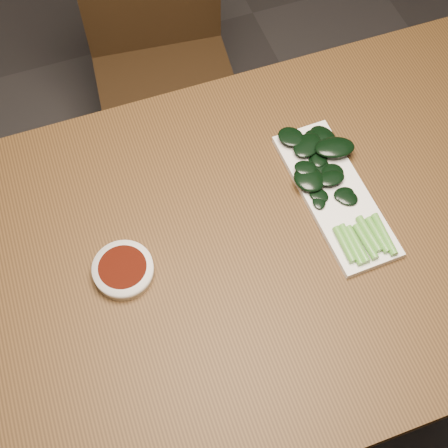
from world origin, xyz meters
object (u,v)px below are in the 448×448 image
table (246,261)px  gai_lan (331,179)px  sauce_bowl (123,270)px  serving_plate (335,194)px  chair_far (162,60)px

table → gai_lan: (0.20, 0.07, 0.10)m
table → sauce_bowl: sauce_bowl is taller
sauce_bowl → serving_plate: size_ratio=0.32×
chair_far → table: bearing=-86.8°
sauce_bowl → gai_lan: 0.43m
table → serving_plate: serving_plate is taller
gai_lan → sauce_bowl: bearing=-173.7°
table → chair_far: 0.77m
table → gai_lan: size_ratio=4.14×
gai_lan → table: bearing=-161.4°
serving_plate → gai_lan: 0.03m
gai_lan → chair_far: bearing=103.0°
serving_plate → chair_far: bearing=102.6°
sauce_bowl → serving_plate: bearing=2.9°
gai_lan → serving_plate: bearing=-88.3°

